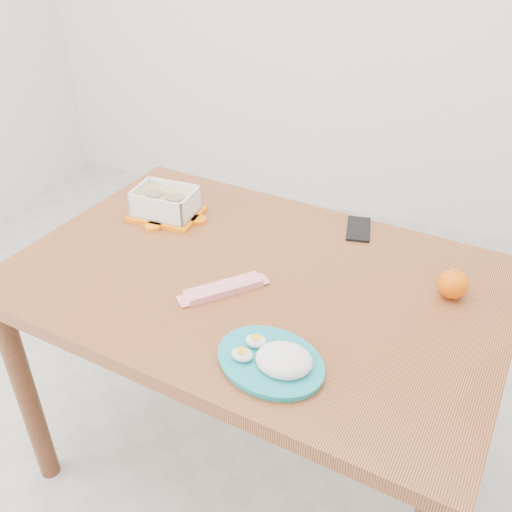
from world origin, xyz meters
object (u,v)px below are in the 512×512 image
(food_container, at_px, (165,203))
(orange_fruit, at_px, (453,284))
(dining_table, at_px, (256,304))
(rice_plate, at_px, (275,359))
(smartphone, at_px, (358,229))

(food_container, height_order, orange_fruit, food_container)
(dining_table, xyz_separation_m, rice_plate, (0.16, -0.29, 0.12))
(food_container, bearing_deg, rice_plate, -43.13)
(smartphone, bearing_deg, food_container, -177.91)
(food_container, distance_m, smartphone, 0.58)
(food_container, bearing_deg, smartphone, 12.40)
(food_container, height_order, smartphone, food_container)
(dining_table, xyz_separation_m, smartphone, (0.19, 0.32, 0.10))
(orange_fruit, distance_m, rice_plate, 0.50)
(dining_table, relative_size, food_container, 6.57)
(orange_fruit, height_order, smartphone, orange_fruit)
(dining_table, xyz_separation_m, food_container, (-0.37, 0.19, 0.14))
(rice_plate, height_order, smartphone, rice_plate)
(orange_fruit, bearing_deg, rice_plate, -129.84)
(smartphone, bearing_deg, dining_table, -132.11)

